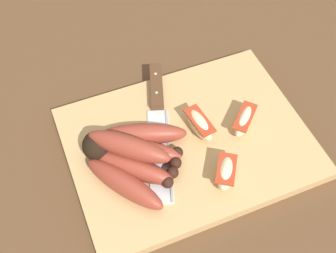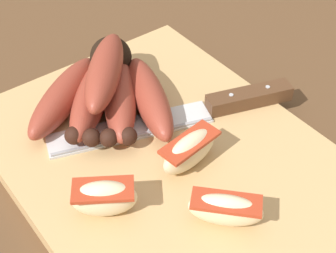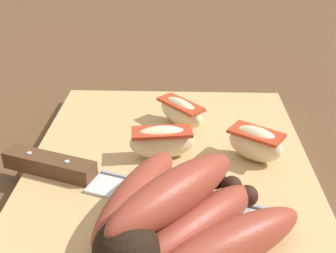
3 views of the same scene
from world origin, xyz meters
name	(u,v)px [view 2 (image 2 of 3)]	position (x,y,z in m)	size (l,w,h in m)	color
ground_plane	(163,163)	(0.00, 0.00, 0.00)	(6.00, 6.00, 0.00)	brown
cutting_board	(170,161)	(-0.01, 0.00, 0.01)	(0.40, 0.30, 0.02)	tan
banana_bunch	(107,89)	(0.09, 0.01, 0.04)	(0.19, 0.19, 0.07)	black
chefs_knife	(209,108)	(0.02, -0.08, 0.03)	(0.12, 0.27, 0.02)	silver
apple_wedge_near	(104,198)	(-0.03, 0.09, 0.04)	(0.06, 0.07, 0.04)	beige
apple_wedge_middle	(226,209)	(-0.11, 0.01, 0.04)	(0.07, 0.06, 0.03)	beige
apple_wedge_far	(190,151)	(-0.03, -0.01, 0.04)	(0.03, 0.07, 0.04)	beige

